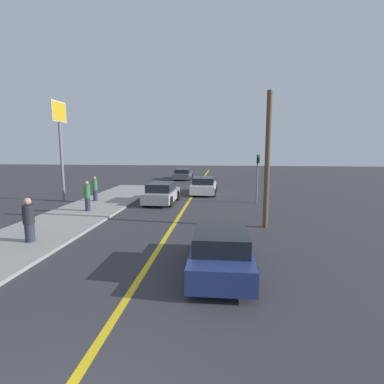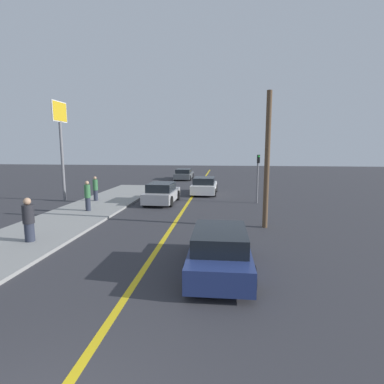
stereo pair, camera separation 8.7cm
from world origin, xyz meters
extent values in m
cube|color=gold|center=(0.00, 18.00, 0.00)|extent=(0.20, 60.00, 0.01)
cube|color=gray|center=(-5.62, 12.88, 0.06)|extent=(3.94, 25.76, 0.12)
cube|color=navy|center=(2.35, 6.37, 0.52)|extent=(1.81, 4.27, 0.66)
cube|color=black|center=(2.35, 6.16, 1.11)|extent=(1.58, 2.36, 0.51)
cylinder|color=black|center=(1.50, 7.68, 0.35)|extent=(0.23, 0.71, 0.71)
cylinder|color=black|center=(3.18, 7.70, 0.35)|extent=(0.23, 0.71, 0.71)
cylinder|color=black|center=(1.52, 5.05, 0.35)|extent=(0.23, 0.71, 0.71)
cylinder|color=black|center=(3.21, 5.06, 0.35)|extent=(0.23, 0.71, 0.71)
cube|color=#9E9EA3|center=(-1.77, 17.32, 0.53)|extent=(1.92, 4.05, 0.67)
cube|color=black|center=(-1.77, 17.12, 1.13)|extent=(1.65, 2.24, 0.54)
cylinder|color=black|center=(-2.60, 18.59, 0.35)|extent=(0.24, 0.70, 0.70)
cylinder|color=black|center=(-0.87, 18.54, 0.35)|extent=(0.24, 0.70, 0.70)
cylinder|color=black|center=(-2.66, 16.10, 0.35)|extent=(0.24, 0.70, 0.70)
cylinder|color=black|center=(-0.94, 16.06, 0.35)|extent=(0.24, 0.70, 0.70)
cube|color=silver|center=(0.84, 21.70, 0.51)|extent=(1.94, 4.05, 0.68)
cube|color=black|center=(0.84, 21.50, 1.12)|extent=(1.68, 2.24, 0.53)
cylinder|color=black|center=(-0.03, 22.96, 0.31)|extent=(0.23, 0.63, 0.62)
cylinder|color=black|center=(1.75, 22.93, 0.31)|extent=(0.23, 0.63, 0.62)
cylinder|color=black|center=(-0.07, 20.47, 0.31)|extent=(0.23, 0.63, 0.62)
cylinder|color=black|center=(1.71, 20.44, 0.31)|extent=(0.23, 0.63, 0.62)
cube|color=#4C5156|center=(-2.35, 32.70, 0.47)|extent=(1.88, 4.37, 0.61)
cube|color=black|center=(-2.35, 32.48, 1.01)|extent=(1.65, 2.41, 0.47)
cylinder|color=black|center=(-3.23, 34.06, 0.30)|extent=(0.22, 0.60, 0.60)
cylinder|color=black|center=(-1.45, 34.05, 0.30)|extent=(0.22, 0.60, 0.60)
cylinder|color=black|center=(-3.24, 31.35, 0.30)|extent=(0.22, 0.60, 0.60)
cylinder|color=black|center=(-1.46, 31.35, 0.30)|extent=(0.22, 0.60, 0.60)
cylinder|color=#282D3D|center=(-5.11, 8.10, 0.49)|extent=(0.36, 0.36, 0.73)
cylinder|color=#232328|center=(-5.11, 8.10, 1.21)|extent=(0.43, 0.43, 0.73)
sphere|color=tan|center=(-5.11, 8.10, 1.72)|extent=(0.28, 0.28, 0.28)
cylinder|color=#282D3D|center=(-5.41, 13.83, 0.51)|extent=(0.29, 0.29, 0.76)
cylinder|color=#336B3D|center=(-5.41, 13.83, 1.27)|extent=(0.34, 0.34, 0.76)
sphere|color=tan|center=(-5.41, 13.83, 1.76)|extent=(0.22, 0.22, 0.22)
cylinder|color=#282D3D|center=(-6.37, 17.06, 0.49)|extent=(0.29, 0.29, 0.73)
cylinder|color=#336B3D|center=(-6.37, 17.06, 1.22)|extent=(0.34, 0.34, 0.73)
sphere|color=tan|center=(-6.37, 17.06, 1.70)|extent=(0.22, 0.22, 0.22)
cylinder|color=slate|center=(4.69, 18.01, 1.64)|extent=(0.12, 0.12, 3.29)
cube|color=black|center=(4.69, 17.83, 3.01)|extent=(0.18, 0.18, 0.55)
sphere|color=green|center=(4.69, 17.74, 3.18)|extent=(0.14, 0.14, 0.14)
cylinder|color=slate|center=(-8.87, 17.47, 2.78)|extent=(0.20, 0.20, 5.57)
cube|color=silver|center=(-8.87, 17.47, 6.20)|extent=(0.08, 1.81, 1.39)
cube|color=gold|center=(-8.87, 17.47, 6.20)|extent=(0.12, 1.69, 1.27)
cylinder|color=brown|center=(4.41, 11.65, 3.15)|extent=(0.24, 0.24, 6.31)
camera|label=1|loc=(2.37, -2.51, 3.78)|focal=28.00mm
camera|label=2|loc=(2.46, -2.50, 3.78)|focal=28.00mm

